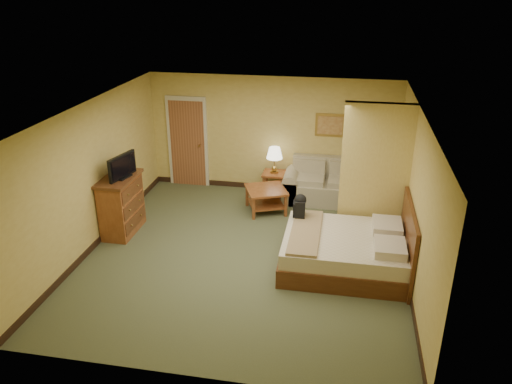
% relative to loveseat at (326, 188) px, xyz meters
% --- Properties ---
extents(floor, '(6.00, 6.00, 0.00)m').
position_rel_loveseat_xyz_m(floor, '(-1.26, -2.58, -0.30)').
color(floor, '#4B5235').
rests_on(floor, ground).
extents(ceiling, '(6.00, 6.00, 0.00)m').
position_rel_loveseat_xyz_m(ceiling, '(-1.26, -2.58, 2.30)').
color(ceiling, white).
rests_on(ceiling, back_wall).
extents(back_wall, '(5.50, 0.02, 2.60)m').
position_rel_loveseat_xyz_m(back_wall, '(-1.26, 0.42, 1.00)').
color(back_wall, '#CFB458').
rests_on(back_wall, floor).
extents(left_wall, '(0.02, 6.00, 2.60)m').
position_rel_loveseat_xyz_m(left_wall, '(-4.01, -2.58, 1.00)').
color(left_wall, '#CFB458').
rests_on(left_wall, floor).
extents(right_wall, '(0.02, 6.00, 2.60)m').
position_rel_loveseat_xyz_m(right_wall, '(1.49, -2.58, 1.00)').
color(right_wall, '#CFB458').
rests_on(right_wall, floor).
extents(partition, '(1.20, 0.15, 2.60)m').
position_rel_loveseat_xyz_m(partition, '(0.89, -1.65, 1.00)').
color(partition, '#CFB458').
rests_on(partition, floor).
extents(door, '(0.94, 0.16, 2.10)m').
position_rel_loveseat_xyz_m(door, '(-3.21, 0.39, 0.73)').
color(door, beige).
rests_on(door, floor).
extents(baseboard, '(5.50, 0.02, 0.12)m').
position_rel_loveseat_xyz_m(baseboard, '(-1.26, 0.41, -0.24)').
color(baseboard, black).
rests_on(baseboard, floor).
extents(loveseat, '(1.84, 0.86, 0.93)m').
position_rel_loveseat_xyz_m(loveseat, '(0.00, 0.00, 0.00)').
color(loveseat, tan).
rests_on(loveseat, floor).
extents(side_table, '(0.50, 0.50, 0.55)m').
position_rel_loveseat_xyz_m(side_table, '(-1.15, 0.07, 0.06)').
color(side_table, brown).
rests_on(side_table, floor).
extents(table_lamp, '(0.35, 0.35, 0.58)m').
position_rel_loveseat_xyz_m(table_lamp, '(-1.15, 0.07, 0.69)').
color(table_lamp, olive).
rests_on(table_lamp, side_table).
extents(coffee_table, '(1.02, 1.02, 0.50)m').
position_rel_loveseat_xyz_m(coffee_table, '(-1.20, -0.74, 0.06)').
color(coffee_table, brown).
rests_on(coffee_table, floor).
extents(wall_picture, '(0.64, 0.04, 0.50)m').
position_rel_loveseat_xyz_m(wall_picture, '(0.00, 0.40, 1.30)').
color(wall_picture, '#B78E3F').
rests_on(wall_picture, back_wall).
extents(dresser, '(0.55, 1.05, 1.13)m').
position_rel_loveseat_xyz_m(dresser, '(-3.74, -2.15, 0.27)').
color(dresser, brown).
rests_on(dresser, floor).
extents(tv, '(0.25, 0.72, 0.44)m').
position_rel_loveseat_xyz_m(tv, '(-3.64, -2.15, 1.03)').
color(tv, black).
rests_on(tv, dresser).
extents(bed, '(2.15, 1.82, 1.18)m').
position_rel_loveseat_xyz_m(bed, '(0.55, -2.68, 0.02)').
color(bed, '#4C2511').
rests_on(bed, floor).
extents(backpack, '(0.21, 0.28, 0.46)m').
position_rel_loveseat_xyz_m(backpack, '(-0.36, -2.13, 0.52)').
color(backpack, black).
rests_on(backpack, bed).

